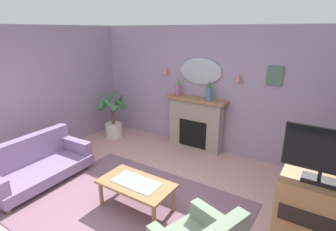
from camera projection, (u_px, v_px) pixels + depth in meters
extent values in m
cube|color=#C6938E|center=(122.00, 221.00, 3.79)|extent=(6.63, 6.69, 0.10)
cube|color=#9E8CA8|center=(211.00, 90.00, 5.68)|extent=(6.63, 0.10, 2.64)
cube|color=#96859F|center=(1.00, 100.00, 4.86)|extent=(0.10, 6.69, 2.64)
cube|color=#7F5B6B|center=(131.00, 210.00, 3.93)|extent=(3.20, 2.40, 0.01)
cube|color=gray|center=(196.00, 125.00, 5.87)|extent=(1.20, 0.28, 1.10)
cube|color=black|center=(193.00, 133.00, 5.84)|extent=(0.64, 0.12, 0.60)
cube|color=olive|center=(196.00, 99.00, 5.67)|extent=(1.36, 0.36, 0.06)
cylinder|color=#9E6084|center=(178.00, 90.00, 5.84)|extent=(0.11, 0.11, 0.24)
cone|color=#4C8447|center=(178.00, 81.00, 5.78)|extent=(0.10, 0.10, 0.16)
cylinder|color=#4C7093|center=(209.00, 94.00, 5.45)|extent=(0.13, 0.13, 0.25)
cone|color=#2D6633|center=(209.00, 84.00, 5.39)|extent=(0.10, 0.10, 0.16)
ellipsoid|color=#B2BCC6|center=(200.00, 71.00, 5.61)|extent=(0.96, 0.06, 0.56)
cone|color=#D17066|center=(166.00, 71.00, 6.03)|extent=(0.14, 0.14, 0.14)
cone|color=#D17066|center=(238.00, 78.00, 5.15)|extent=(0.14, 0.14, 0.14)
cube|color=#4C6B56|center=(275.00, 76.00, 4.83)|extent=(0.28, 0.03, 0.36)
cube|color=olive|center=(136.00, 184.00, 3.85)|extent=(1.10, 0.60, 0.04)
cube|color=#8C9E99|center=(136.00, 182.00, 3.85)|extent=(0.72, 0.36, 0.01)
cylinder|color=olive|center=(101.00, 194.00, 3.99)|extent=(0.06, 0.06, 0.40)
cylinder|color=olive|center=(154.00, 218.00, 3.48)|extent=(0.06, 0.06, 0.40)
cylinder|color=olive|center=(123.00, 180.00, 4.37)|extent=(0.06, 0.06, 0.40)
cylinder|color=olive|center=(173.00, 199.00, 3.86)|extent=(0.06, 0.06, 0.40)
cube|color=gray|center=(41.00, 172.00, 4.61)|extent=(0.90, 1.73, 0.18)
cube|color=gray|center=(26.00, 150.00, 4.68)|extent=(0.25, 1.71, 0.48)
cube|color=gray|center=(75.00, 145.00, 5.19)|extent=(0.76, 0.19, 0.24)
cylinder|color=olive|center=(9.00, 210.00, 3.86)|extent=(0.07, 0.07, 0.10)
cylinder|color=olive|center=(89.00, 166.00, 5.12)|extent=(0.07, 0.07, 0.10)
cylinder|color=olive|center=(65.00, 157.00, 5.45)|extent=(0.07, 0.07, 0.10)
cube|color=gray|center=(215.00, 221.00, 3.17)|extent=(0.73, 0.35, 0.22)
cylinder|color=olive|center=(194.00, 228.00, 3.52)|extent=(0.06, 0.06, 0.10)
cube|color=olive|center=(312.00, 213.00, 3.19)|extent=(0.80, 0.56, 0.90)
cube|color=black|center=(310.00, 221.00, 2.93)|extent=(0.68, 0.02, 0.20)
cube|color=black|center=(319.00, 180.00, 3.03)|extent=(0.36, 0.24, 0.03)
cylinder|color=black|center=(320.00, 175.00, 3.01)|extent=(0.04, 0.04, 0.10)
cube|color=black|center=(325.00, 150.00, 2.91)|extent=(0.84, 0.04, 0.52)
cube|color=black|center=(324.00, 151.00, 2.90)|extent=(0.80, 0.01, 0.48)
cylinder|color=silver|center=(114.00, 130.00, 6.58)|extent=(0.40, 0.40, 0.35)
cylinder|color=brown|center=(113.00, 116.00, 6.47)|extent=(0.08, 0.08, 0.38)
cone|color=#38753D|center=(118.00, 101.00, 6.21)|extent=(0.20, 0.51, 0.51)
cone|color=#38753D|center=(121.00, 99.00, 6.45)|extent=(0.56, 0.38, 0.45)
cone|color=#38753D|center=(110.00, 98.00, 6.54)|extent=(0.42, 0.49, 0.51)
cone|color=#38753D|center=(103.00, 100.00, 6.36)|extent=(0.37, 0.53, 0.49)
cone|color=#38753D|center=(107.00, 102.00, 6.14)|extent=(0.56, 0.30, 0.46)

